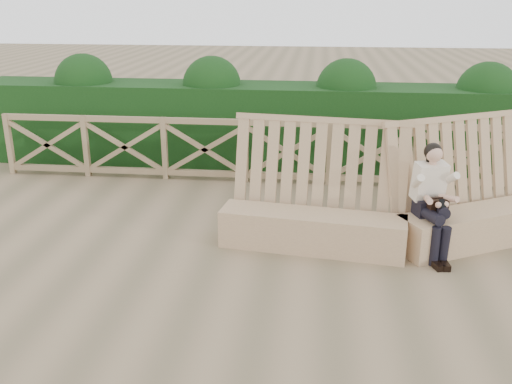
# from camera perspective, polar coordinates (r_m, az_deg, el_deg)

# --- Properties ---
(ground) EXTENTS (60.00, 60.00, 0.00)m
(ground) POSITION_cam_1_polar(r_m,az_deg,el_deg) (6.70, 1.21, -8.47)
(ground) COLOR brown
(ground) RESTS_ON ground
(bench) EXTENTS (4.54, 1.80, 1.62)m
(bench) POSITION_cam_1_polar(r_m,az_deg,el_deg) (7.61, 13.88, -2.18)
(bench) COLOR #9B7A58
(bench) RESTS_ON ground
(woman) EXTENTS (0.50, 0.86, 1.41)m
(woman) POSITION_cam_1_polar(r_m,az_deg,el_deg) (7.32, 17.25, -0.37)
(woman) COLOR black
(woman) RESTS_ON ground
(guardrail) EXTENTS (10.10, 0.09, 1.10)m
(guardrail) POSITION_cam_1_polar(r_m,az_deg,el_deg) (9.77, 3.10, 4.03)
(guardrail) COLOR #856C4D
(guardrail) RESTS_ON ground
(hedge) EXTENTS (12.00, 1.20, 1.50)m
(hedge) POSITION_cam_1_polar(r_m,az_deg,el_deg) (10.88, 3.50, 6.69)
(hedge) COLOR black
(hedge) RESTS_ON ground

